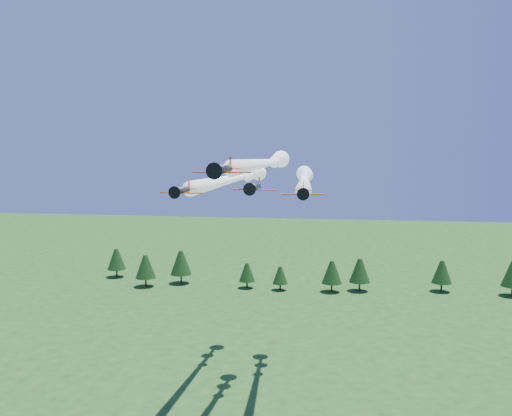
# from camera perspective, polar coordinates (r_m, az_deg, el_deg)

# --- Properties ---
(plane_lead) EXTENTS (9.55, 52.45, 3.70)m
(plane_lead) POSITION_cam_1_polar(r_m,az_deg,el_deg) (107.36, 0.97, 4.52)
(plane_lead) COLOR black
(plane_lead) RESTS_ON ground
(plane_left) EXTENTS (8.88, 61.34, 3.70)m
(plane_left) POSITION_cam_1_polar(r_m,az_deg,el_deg) (121.14, -2.03, 3.02)
(plane_left) COLOR black
(plane_left) RESTS_ON ground
(plane_right) EXTENTS (8.03, 56.31, 3.70)m
(plane_right) POSITION_cam_1_polar(r_m,az_deg,el_deg) (117.14, 4.89, 2.87)
(plane_right) COLOR black
(plane_right) RESTS_ON ground
(plane_slot) EXTENTS (7.52, 8.17, 2.64)m
(plane_slot) POSITION_cam_1_polar(r_m,az_deg,el_deg) (94.81, -0.13, 2.06)
(plane_slot) COLOR black
(plane_slot) RESTS_ON ground
(treeline) EXTENTS (162.94, 19.60, 11.98)m
(treeline) POSITION_cam_1_polar(r_m,az_deg,el_deg) (200.78, 4.69, -6.12)
(treeline) COLOR #382314
(treeline) RESTS_ON ground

